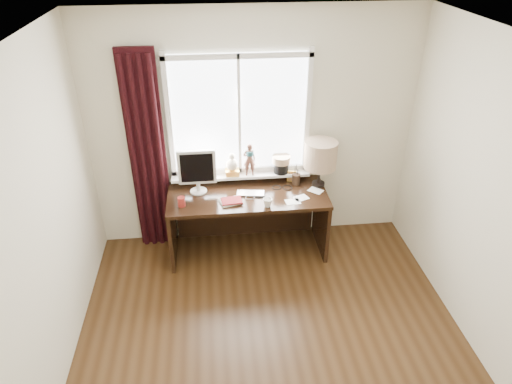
{
  "coord_description": "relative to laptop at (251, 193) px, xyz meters",
  "views": [
    {
      "loc": [
        -0.45,
        -2.51,
        3.26
      ],
      "look_at": [
        -0.05,
        1.25,
        1.0
      ],
      "focal_mm": 32.0,
      "sensor_mm": 36.0,
      "label": 1
    }
  ],
  "objects": [
    {
      "name": "wall_back",
      "position": [
        0.07,
        0.38,
        0.54
      ],
      "size": [
        3.5,
        0.0,
        2.6
      ],
      "primitive_type": "cube",
      "rotation": [
        1.57,
        0.0,
        0.0
      ],
      "color": "beige",
      "rests_on": "ground"
    },
    {
      "name": "laptop",
      "position": [
        0.0,
        0.0,
        0.0
      ],
      "size": [
        0.32,
        0.23,
        0.02
      ],
      "primitive_type": "imported",
      "rotation": [
        0.0,
        0.0,
        -0.15
      ],
      "color": "silver",
      "rests_on": "desk"
    },
    {
      "name": "wall_left",
      "position": [
        -1.68,
        -1.62,
        0.54
      ],
      "size": [
        0.0,
        4.0,
        2.6
      ],
      "primitive_type": "cube",
      "rotation": [
        1.57,
        0.0,
        1.57
      ],
      "color": "beige",
      "rests_on": "ground"
    },
    {
      "name": "window",
      "position": [
        -0.08,
        0.33,
        0.54
      ],
      "size": [
        1.52,
        0.2,
        1.4
      ],
      "color": "white",
      "rests_on": "ground"
    },
    {
      "name": "curtain",
      "position": [
        -1.07,
        0.28,
        0.35
      ],
      "size": [
        0.38,
        0.09,
        2.25
      ],
      "color": "black",
      "rests_on": "floor"
    },
    {
      "name": "icon_frame",
      "position": [
        0.48,
        0.23,
        0.05
      ],
      "size": [
        0.1,
        0.04,
        0.13
      ],
      "color": "gold",
      "rests_on": "desk"
    },
    {
      "name": "monitor",
      "position": [
        -0.55,
        0.11,
        0.27
      ],
      "size": [
        0.4,
        0.18,
        0.49
      ],
      "color": "beige",
      "rests_on": "desk"
    },
    {
      "name": "brush_holder",
      "position": [
        0.52,
        0.17,
        0.05
      ],
      "size": [
        0.09,
        0.09,
        0.25
      ],
      "color": "black",
      "rests_on": "desk"
    },
    {
      "name": "red_cup",
      "position": [
        -0.72,
        -0.15,
        0.04
      ],
      "size": [
        0.08,
        0.08,
        0.1
      ],
      "primitive_type": "cylinder",
      "color": "maroon",
      "rests_on": "desk"
    },
    {
      "name": "desk_cables",
      "position": [
        0.24,
        0.04,
        -0.01
      ],
      "size": [
        0.46,
        0.29,
        0.01
      ],
      "color": "black",
      "rests_on": "desk"
    },
    {
      "name": "notebook_stack",
      "position": [
        -0.22,
        -0.14,
        0.0
      ],
      "size": [
        0.25,
        0.21,
        0.03
      ],
      "color": "beige",
      "rests_on": "desk"
    },
    {
      "name": "table_lamp",
      "position": [
        0.76,
        0.12,
        0.35
      ],
      "size": [
        0.35,
        0.35,
        0.52
      ],
      "color": "black",
      "rests_on": "desk"
    },
    {
      "name": "floor",
      "position": [
        0.07,
        -1.62,
        -0.76
      ],
      "size": [
        3.5,
        4.0,
        0.0
      ],
      "primitive_type": "cube",
      "color": "#422A14",
      "rests_on": "ground"
    },
    {
      "name": "mug",
      "position": [
        0.15,
        -0.25,
        0.04
      ],
      "size": [
        0.12,
        0.12,
        0.1
      ],
      "primitive_type": "imported",
      "rotation": [
        0.0,
        0.0,
        0.35
      ],
      "color": "white",
      "rests_on": "desk"
    },
    {
      "name": "ceiling",
      "position": [
        0.07,
        -1.62,
        1.84
      ],
      "size": [
        3.5,
        4.0,
        0.0
      ],
      "primitive_type": "cube",
      "color": "white",
      "rests_on": "wall_back"
    },
    {
      "name": "loose_papers",
      "position": [
        0.55,
        -0.11,
        -0.01
      ],
      "size": [
        0.46,
        0.35,
        0.0
      ],
      "color": "white",
      "rests_on": "desk"
    },
    {
      "name": "desk",
      "position": [
        -0.03,
        0.1,
        -0.26
      ],
      "size": [
        1.7,
        0.7,
        0.75
      ],
      "color": "#352011",
      "rests_on": "floor"
    }
  ]
}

